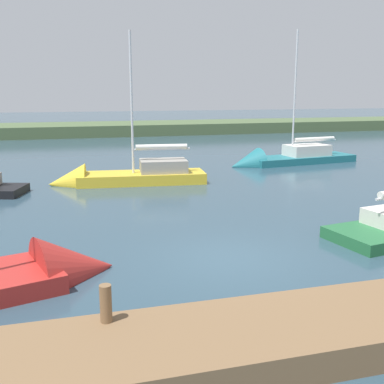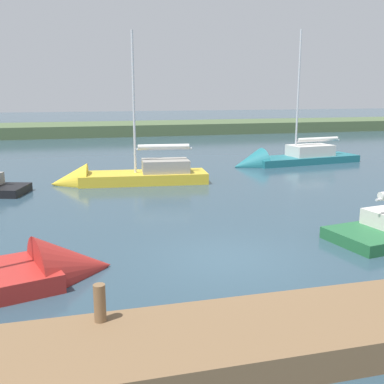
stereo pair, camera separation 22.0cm
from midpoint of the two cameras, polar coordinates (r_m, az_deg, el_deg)
name	(u,v)px [view 2 (the right image)]	position (r m, az deg, el deg)	size (l,w,h in m)	color
ground_plane	(227,259)	(13.62, 4.74, -8.19)	(200.00, 200.00, 0.00)	#2D4756
far_shoreline	(109,134)	(53.09, -10.05, 6.99)	(180.00, 8.00, 2.40)	#4C603D
dock_pier	(309,331)	(9.49, 14.84, -16.14)	(25.54, 2.34, 0.61)	brown
mooring_post_far	(100,303)	(8.88, -10.52, -13.23)	(0.22, 0.22, 0.72)	brown
sailboat_inner_slip	(122,180)	(24.60, -8.29, 1.50)	(8.21, 2.85, 8.64)	gold
sailboat_far_right	(286,161)	(31.47, 11.64, 3.70)	(9.25, 3.38, 9.62)	#1E6B75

